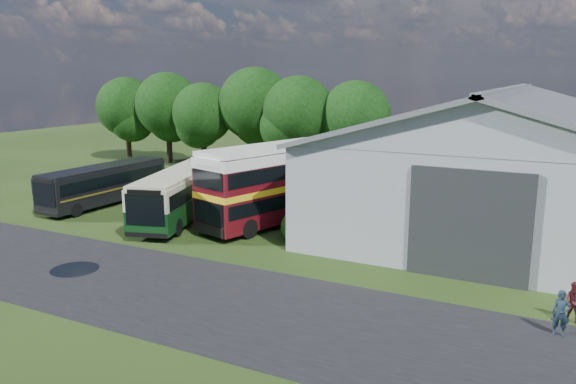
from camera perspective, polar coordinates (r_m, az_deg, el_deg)
The scene contains 18 objects.
ground at distance 29.27m, azimuth -14.50°, elevation -6.33°, with size 120.00×120.00×0.00m, color #19320F.
asphalt_road at distance 25.27m, azimuth -13.88°, elevation -9.26°, with size 60.00×8.00×0.02m, color black.
puddle at distance 28.30m, azimuth -20.85°, elevation -7.39°, with size 2.20×2.20×0.01m, color black.
storage_shed at distance 37.08m, azimuth 21.17°, elevation 3.68°, with size 18.80×24.80×8.15m.
tree_far_left at distance 61.18m, azimuth -16.09°, elevation 8.30°, with size 6.12×6.12×8.64m.
tree_left_a at distance 58.25m, azimuth -12.13°, elevation 8.65°, with size 6.46×6.46×9.12m.
tree_left_b at distance 54.46m, azimuth -8.65°, elevation 7.91°, with size 5.78×5.78×8.16m.
tree_mid at distance 52.76m, azimuth -3.38°, elevation 8.91°, with size 6.80×6.80×9.60m.
tree_right_a at distance 49.54m, azimuth 1.07°, elevation 8.15°, with size 6.26×6.26×8.83m.
tree_right_b at distance 48.32m, azimuth 6.87°, elevation 7.67°, with size 5.98×5.98×8.45m.
shrub_front at distance 31.00m, azimuth 0.81°, elevation -4.90°, with size 1.70×1.70×1.70m, color #194714.
shrub_mid at distance 32.73m, azimuth 2.37°, elevation -3.99°, with size 1.60×1.60×1.60m, color #194714.
shrub_back at distance 34.49m, azimuth 3.77°, elevation -3.17°, with size 1.80×1.80×1.80m, color #194714.
bus_green_single at distance 35.91m, azimuth -10.66°, elevation -0.07°, with size 5.68×11.40×3.07m.
bus_maroon_double at distance 34.26m, azimuth -0.81°, elevation 0.88°, with size 5.88×11.56×4.82m.
bus_dark_single at distance 41.04m, azimuth -18.10°, elevation 0.79°, with size 2.54×9.98×2.74m.
visitor_a at distance 22.07m, azimuth 25.97°, elevation -11.07°, with size 0.60×0.39×1.64m, color #172633.
visitor_b at distance 23.36m, azimuth 27.11°, elevation -10.03°, with size 0.75×0.59×1.55m, color #43151B.
Camera 1 is at (18.76, -20.58, 9.01)m, focal length 35.00 mm.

